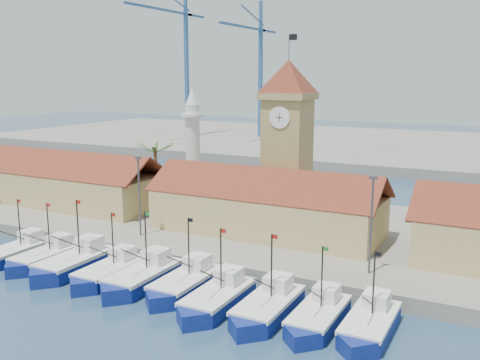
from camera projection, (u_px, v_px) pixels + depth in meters
The scene contains 21 objects.
ground at pixel (167, 308), 45.00m from camera, with size 400.00×400.00×0.00m, color navy.
quay at pixel (280, 229), 65.78m from camera, with size 140.00×32.00×1.50m, color gray.
terminal at pixel (409, 148), 140.68m from camera, with size 240.00×80.00×2.00m, color gray.
boat_0 at pixel (15, 253), 56.89m from camera, with size 3.29×9.00×6.81m.
boat_1 at pixel (44, 258), 55.25m from camera, with size 3.27×8.97×6.79m.
boat_2 at pixel (73, 264), 53.25m from camera, with size 3.68×10.07×7.62m.
boat_3 at pixel (108, 273), 51.05m from camera, with size 3.31×9.08×6.87m.
boat_4 at pixel (141, 279), 49.53m from camera, with size 3.57×9.78×7.40m.
boat_5 at pixel (184, 285), 48.04m from camera, with size 3.47×9.50×7.19m.
boat_6 at pixel (216, 300), 44.76m from camera, with size 3.45×9.46×7.16m.
boat_7 at pixel (267, 309), 43.08m from camera, with size 3.47×9.50×7.19m.
boat_8 at pixel (317, 318), 41.51m from camera, with size 3.21×8.81×6.66m.
boat_9 at pixel (369, 327), 40.12m from camera, with size 3.25×8.90×6.73m.
hall_left at pixel (63, 185), 76.16m from camera, with size 31.20×10.13×7.61m.
hall_center at pixel (266, 211), 61.68m from camera, with size 27.04×10.13×7.61m.
clock_tower at pixel (287, 137), 65.40m from camera, with size 5.80×5.80×22.70m.
minaret at pixel (193, 146), 74.36m from camera, with size 3.00×3.00×16.30m.
palm_tree at pixel (156, 170), 75.54m from camera, with size 5.60×5.03×8.39m.
lamp_posts at pixel (238, 204), 54.01m from camera, with size 80.70×0.25×9.03m.
crane_blue_far at pixel (182, 52), 156.02m from camera, with size 1.00×37.57×43.36m.
crane_blue_near at pixel (258, 62), 152.49m from camera, with size 1.00×33.70×38.50m.
Camera 1 is at (24.90, -34.58, 19.08)m, focal length 40.00 mm.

